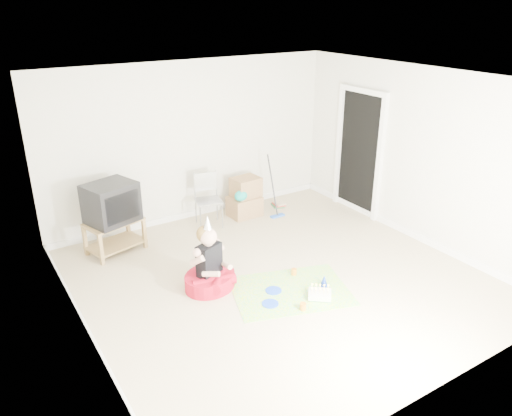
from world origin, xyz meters
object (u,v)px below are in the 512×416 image
crt_tv (111,203)px  seated_woman (210,272)px  folding_chair (209,201)px  tv_stand (115,234)px  birthday_cake (320,295)px  cardboard_boxes (245,198)px

crt_tv → seated_woman: crt_tv is taller
crt_tv → folding_chair: (1.59, 0.08, -0.34)m
folding_chair → seated_woman: 1.93m
tv_stand → crt_tv: crt_tv is taller
seated_woman → birthday_cake: 1.43m
seated_woman → folding_chair: bearing=62.9°
folding_chair → birthday_cake: 2.70m
tv_stand → seated_woman: seated_woman is taller
crt_tv → seated_woman: bearing=-84.2°
cardboard_boxes → tv_stand: bearing=-177.0°
tv_stand → birthday_cake: (1.75, -2.59, -0.25)m
tv_stand → cardboard_boxes: 2.30m
tv_stand → seated_woman: size_ratio=0.88×
tv_stand → cardboard_boxes: (2.30, 0.12, 0.03)m
cardboard_boxes → crt_tv: bearing=-177.0°
birthday_cake → tv_stand: bearing=124.1°
seated_woman → birthday_cake: seated_woman is taller
tv_stand → crt_tv: bearing=180.0°
cardboard_boxes → birthday_cake: size_ratio=1.84×
crt_tv → cardboard_boxes: size_ratio=0.99×
folding_chair → cardboard_boxes: bearing=3.1°
tv_stand → folding_chair: bearing=3.0°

